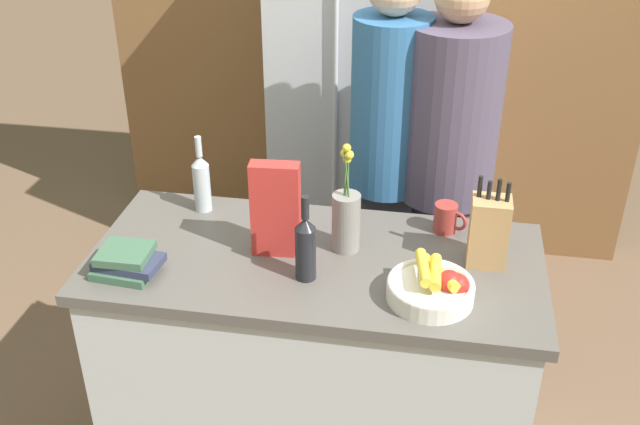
# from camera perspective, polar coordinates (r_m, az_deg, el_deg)

# --- Properties ---
(kitchen_island) EXTENTS (1.46, 0.68, 0.90)m
(kitchen_island) POSITION_cam_1_polar(r_m,az_deg,el_deg) (2.69, -0.32, -11.41)
(kitchen_island) COLOR silver
(kitchen_island) RESTS_ON ground_plane
(back_wall_wood) EXTENTS (2.66, 0.12, 2.60)m
(back_wall_wood) POSITION_cam_1_polar(r_m,az_deg,el_deg) (3.75, 4.25, 15.65)
(back_wall_wood) COLOR brown
(back_wall_wood) RESTS_ON ground_plane
(refrigerator) EXTENTS (0.73, 0.63, 1.94)m
(refrigerator) POSITION_cam_1_polar(r_m,az_deg,el_deg) (3.51, 2.86, 9.00)
(refrigerator) COLOR #B7B7BC
(refrigerator) RESTS_ON ground_plane
(fruit_bowl) EXTENTS (0.26, 0.26, 0.12)m
(fruit_bowl) POSITION_cam_1_polar(r_m,az_deg,el_deg) (2.23, 8.64, -5.62)
(fruit_bowl) COLOR silver
(fruit_bowl) RESTS_ON kitchen_island
(knife_block) EXTENTS (0.12, 0.10, 0.30)m
(knife_block) POSITION_cam_1_polar(r_m,az_deg,el_deg) (2.39, 12.73, -1.37)
(knife_block) COLOR tan
(knife_block) RESTS_ON kitchen_island
(flower_vase) EXTENTS (0.09, 0.09, 0.38)m
(flower_vase) POSITION_cam_1_polar(r_m,az_deg,el_deg) (2.41, 2.00, -0.48)
(flower_vase) COLOR gray
(flower_vase) RESTS_ON kitchen_island
(cereal_box) EXTENTS (0.16, 0.07, 0.32)m
(cereal_box) POSITION_cam_1_polar(r_m,az_deg,el_deg) (2.36, -3.41, 0.23)
(cereal_box) COLOR red
(cereal_box) RESTS_ON kitchen_island
(coffee_mug) EXTENTS (0.11, 0.08, 0.10)m
(coffee_mug) POSITION_cam_1_polar(r_m,az_deg,el_deg) (2.56, 9.60, -0.42)
(coffee_mug) COLOR #99332D
(coffee_mug) RESTS_ON kitchen_island
(book_stack) EXTENTS (0.21, 0.16, 0.08)m
(book_stack) POSITION_cam_1_polar(r_m,az_deg,el_deg) (2.40, -14.53, -3.68)
(book_stack) COLOR #3D6047
(book_stack) RESTS_ON kitchen_island
(bottle_oil) EXTENTS (0.06, 0.06, 0.28)m
(bottle_oil) POSITION_cam_1_polar(r_m,az_deg,el_deg) (2.66, -9.01, 2.34)
(bottle_oil) COLOR #B2BCC1
(bottle_oil) RESTS_ON kitchen_island
(bottle_vinegar) EXTENTS (0.06, 0.06, 0.29)m
(bottle_vinegar) POSITION_cam_1_polar(r_m,az_deg,el_deg) (2.26, -1.11, -2.62)
(bottle_vinegar) COLOR black
(bottle_vinegar) RESTS_ON kitchen_island
(person_at_sink) EXTENTS (0.29, 0.29, 1.70)m
(person_at_sink) POSITION_cam_1_polar(r_m,az_deg,el_deg) (2.95, 5.14, 4.68)
(person_at_sink) COLOR #383842
(person_at_sink) RESTS_ON ground_plane
(person_in_blue) EXTENTS (0.37, 0.37, 1.69)m
(person_in_blue) POSITION_cam_1_polar(r_m,az_deg,el_deg) (2.95, 9.62, 3.74)
(person_in_blue) COLOR #383842
(person_in_blue) RESTS_ON ground_plane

